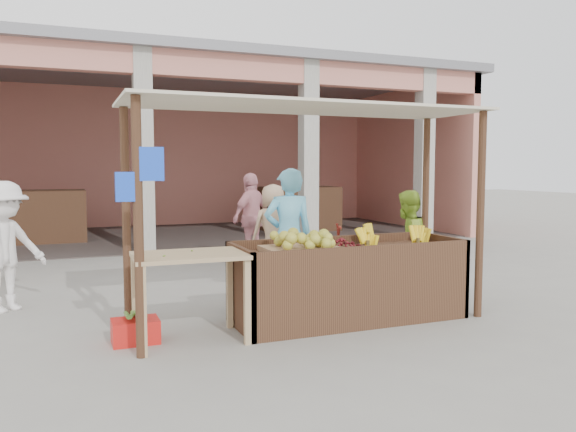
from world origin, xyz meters
name	(u,v)px	position (x,y,z in m)	size (l,w,h in m)	color
ground	(308,324)	(0.00, 0.00, 0.00)	(60.00, 60.00, 0.00)	gray
market_building	(168,129)	(0.05, 8.93, 2.70)	(14.40, 6.40, 4.20)	tan
fruit_stall	(348,284)	(0.50, 0.00, 0.40)	(2.60, 0.95, 0.80)	#4D311F
stall_awning	(305,144)	(-0.01, 0.06, 1.98)	(4.09, 1.35, 2.39)	#4D311F
banana_heap	(391,238)	(1.06, 0.00, 0.90)	(1.09, 0.60, 0.20)	yellow
melon_tray	(302,244)	(-0.08, -0.04, 0.90)	(0.80, 0.69, 0.21)	#926D4B
berry_heap	(342,243)	(0.42, 0.00, 0.88)	(0.49, 0.40, 0.16)	maroon
side_table	(190,268)	(-1.33, -0.14, 0.74)	(1.11, 0.76, 0.88)	tan
papaya_pile	(189,243)	(-1.33, -0.14, 0.98)	(0.73, 0.42, 0.21)	#4B822A
red_crate	(135,331)	(-1.85, 0.01, 0.12)	(0.45, 0.32, 0.23)	red
plantain_bundle	(135,316)	(-1.85, 0.01, 0.27)	(0.34, 0.24, 0.07)	#517F2E
produce_sacks	(325,232)	(2.72, 5.26, 0.34)	(0.88, 0.83, 0.67)	maroon
vendor_blue	(289,232)	(0.15, 0.95, 0.91)	(0.68, 0.50, 1.82)	#6ACAEE
vendor_green	(407,240)	(1.81, 0.80, 0.75)	(0.72, 0.41, 1.49)	#B0DD3E
motorcycle	(307,253)	(0.83, 1.91, 0.46)	(1.78, 0.61, 0.93)	maroon
shopper_a	(4,241)	(-3.14, 1.85, 0.84)	(1.08, 0.54, 1.69)	white
shopper_b	(252,215)	(0.68, 4.06, 0.87)	(1.02, 0.54, 1.74)	pink
shopper_c	(273,224)	(0.67, 2.93, 0.81)	(0.78, 0.51, 1.61)	tan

